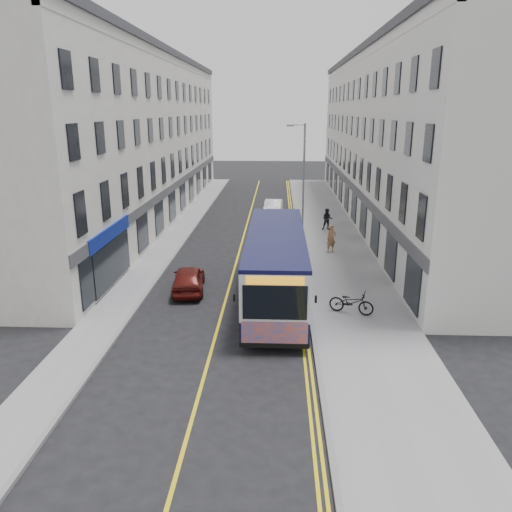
# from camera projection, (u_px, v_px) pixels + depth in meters

# --- Properties ---
(ground) EXTENTS (140.00, 140.00, 0.00)m
(ground) POSITION_uv_depth(u_px,v_px,m) (222.00, 312.00, 22.78)
(ground) COLOR black
(ground) RESTS_ON ground
(pavement_east) EXTENTS (4.50, 64.00, 0.12)m
(pavement_east) POSITION_uv_depth(u_px,v_px,m) (333.00, 244.00, 34.00)
(pavement_east) COLOR gray
(pavement_east) RESTS_ON ground
(pavement_west) EXTENTS (2.00, 64.00, 0.12)m
(pavement_west) POSITION_uv_depth(u_px,v_px,m) (169.00, 242.00, 34.48)
(pavement_west) COLOR gray
(pavement_west) RESTS_ON ground
(kerb_east) EXTENTS (0.18, 64.00, 0.13)m
(kerb_east) POSITION_uv_depth(u_px,v_px,m) (300.00, 244.00, 34.09)
(kerb_east) COLOR slate
(kerb_east) RESTS_ON ground
(kerb_west) EXTENTS (0.18, 64.00, 0.13)m
(kerb_west) POSITION_uv_depth(u_px,v_px,m) (184.00, 242.00, 34.44)
(kerb_west) COLOR slate
(kerb_west) RESTS_ON ground
(road_centre_line) EXTENTS (0.12, 64.00, 0.01)m
(road_centre_line) POSITION_uv_depth(u_px,v_px,m) (241.00, 244.00, 34.28)
(road_centre_line) COLOR yellow
(road_centre_line) RESTS_ON ground
(road_dbl_yellow_inner) EXTENTS (0.10, 64.00, 0.01)m
(road_dbl_yellow_inner) POSITION_uv_depth(u_px,v_px,m) (293.00, 245.00, 34.13)
(road_dbl_yellow_inner) COLOR yellow
(road_dbl_yellow_inner) RESTS_ON ground
(road_dbl_yellow_outer) EXTENTS (0.10, 64.00, 0.01)m
(road_dbl_yellow_outer) POSITION_uv_depth(u_px,v_px,m) (296.00, 245.00, 34.12)
(road_dbl_yellow_outer) COLOR yellow
(road_dbl_yellow_outer) RESTS_ON ground
(terrace_east) EXTENTS (6.00, 46.00, 13.00)m
(terrace_east) POSITION_uv_depth(u_px,v_px,m) (390.00, 140.00, 40.58)
(terrace_east) COLOR silver
(terrace_east) RESTS_ON ground
(terrace_west) EXTENTS (6.00, 46.00, 13.00)m
(terrace_west) POSITION_uv_depth(u_px,v_px,m) (141.00, 139.00, 41.46)
(terrace_west) COLOR white
(terrace_west) RESTS_ON ground
(streetlamp) EXTENTS (1.32, 0.18, 8.00)m
(streetlamp) POSITION_uv_depth(u_px,v_px,m) (302.00, 177.00, 34.78)
(streetlamp) COLOR gray
(streetlamp) RESTS_ON ground
(city_bus) EXTENTS (2.71, 11.60, 3.37)m
(city_bus) POSITION_uv_depth(u_px,v_px,m) (276.00, 263.00, 23.74)
(city_bus) COLOR black
(city_bus) RESTS_ON ground
(bicycle) EXTENTS (2.12, 1.35, 1.05)m
(bicycle) POSITION_uv_depth(u_px,v_px,m) (351.00, 302.00, 22.20)
(bicycle) COLOR black
(bicycle) RESTS_ON pavement_east
(pedestrian_near) EXTENTS (0.77, 0.65, 1.79)m
(pedestrian_near) POSITION_uv_depth(u_px,v_px,m) (331.00, 239.00, 31.65)
(pedestrian_near) COLOR #956944
(pedestrian_near) RESTS_ON pavement_east
(pedestrian_far) EXTENTS (0.86, 0.71, 1.64)m
(pedestrian_far) POSITION_uv_depth(u_px,v_px,m) (327.00, 219.00, 37.61)
(pedestrian_far) COLOR black
(pedestrian_far) RESTS_ON pavement_east
(car_white) EXTENTS (1.73, 4.23, 1.36)m
(car_white) POSITION_uv_depth(u_px,v_px,m) (273.00, 208.00, 43.19)
(car_white) COLOR silver
(car_white) RESTS_ON ground
(car_maroon) EXTENTS (1.98, 4.03, 1.32)m
(car_maroon) POSITION_uv_depth(u_px,v_px,m) (188.00, 279.00, 25.25)
(car_maroon) COLOR #52100D
(car_maroon) RESTS_ON ground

